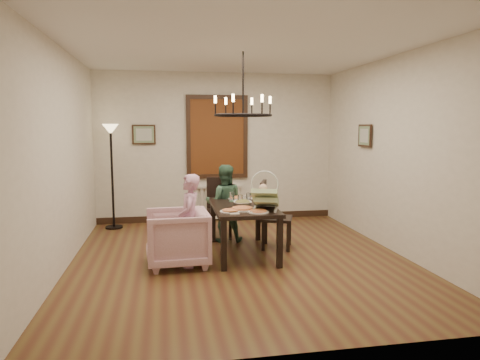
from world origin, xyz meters
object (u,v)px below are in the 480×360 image
object	(u,v)px
dining_table	(243,211)
floor_lamp	(112,178)
elderly_woman	(190,228)
drinking_glass	(240,200)
armchair	(177,238)
chair_far	(219,208)
baby_bouncer	(265,196)
chair_right	(277,214)
seated_man	(224,210)

from	to	relation	value
dining_table	floor_lamp	xyz separation A→B (m)	(-1.98, 1.91, 0.29)
elderly_woman	drinking_glass	distance (m)	0.88
dining_table	elderly_woman	xyz separation A→B (m)	(-0.77, -0.41, -0.12)
elderly_woman	armchair	bearing A→B (deg)	-105.92
drinking_glass	floor_lamp	world-z (taller)	floor_lamp
drinking_glass	chair_far	bearing A→B (deg)	100.10
floor_lamp	baby_bouncer	bearing A→B (deg)	-45.79
elderly_woman	drinking_glass	bearing A→B (deg)	124.80
chair_right	seated_man	distance (m)	0.88
drinking_glass	floor_lamp	bearing A→B (deg)	135.22
chair_far	drinking_glass	size ratio (longest dim) A/B	6.25
dining_table	chair_far	bearing A→B (deg)	103.39
seated_man	dining_table	bearing A→B (deg)	109.42
floor_lamp	elderly_woman	bearing A→B (deg)	-62.52
baby_bouncer	floor_lamp	size ratio (longest dim) A/B	0.30
dining_table	drinking_glass	world-z (taller)	drinking_glass
dining_table	floor_lamp	bearing A→B (deg)	136.89
armchair	floor_lamp	distance (m)	2.55
dining_table	armchair	world-z (taller)	armchair
dining_table	elderly_woman	world-z (taller)	elderly_woman
elderly_woman	drinking_glass	size ratio (longest dim) A/B	6.36
elderly_woman	floor_lamp	distance (m)	2.65
armchair	floor_lamp	size ratio (longest dim) A/B	0.45
dining_table	seated_man	bearing A→B (deg)	103.98
drinking_glass	chair_right	bearing A→B (deg)	20.16
elderly_woman	chair_far	bearing A→B (deg)	164.19
baby_bouncer	chair_right	bearing A→B (deg)	79.56
elderly_woman	drinking_glass	world-z (taller)	elderly_woman
dining_table	floor_lamp	size ratio (longest dim) A/B	0.83
dining_table	drinking_glass	distance (m)	0.17
dining_table	seated_man	xyz separation A→B (m)	(-0.17, 0.71, -0.11)
chair_right	drinking_glass	distance (m)	0.68
baby_bouncer	floor_lamp	distance (m)	3.18
dining_table	drinking_glass	size ratio (longest dim) A/B	9.62
baby_bouncer	drinking_glass	world-z (taller)	baby_bouncer
armchair	chair_far	bearing A→B (deg)	148.77
drinking_glass	floor_lamp	distance (m)	2.74
elderly_woman	floor_lamp	world-z (taller)	floor_lamp
chair_right	drinking_glass	size ratio (longest dim) A/B	6.46
elderly_woman	floor_lamp	xyz separation A→B (m)	(-1.21, 2.32, 0.40)
seated_man	chair_right	bearing A→B (deg)	150.47
chair_right	elderly_woman	world-z (taller)	chair_right
drinking_glass	floor_lamp	xyz separation A→B (m)	(-1.94, 1.93, 0.12)
armchair	floor_lamp	bearing A→B (deg)	-157.31
dining_table	elderly_woman	bearing A→B (deg)	-151.23
chair_right	baby_bouncer	world-z (taller)	baby_bouncer
armchair	drinking_glass	distance (m)	1.04
chair_far	chair_right	size ratio (longest dim) A/B	0.97
drinking_glass	armchair	bearing A→B (deg)	-159.72
chair_far	drinking_glass	distance (m)	1.03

